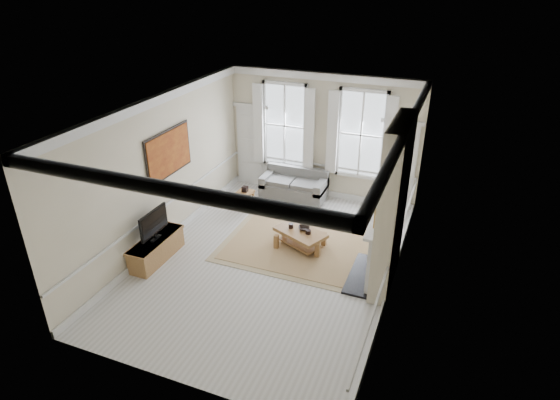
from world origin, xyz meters
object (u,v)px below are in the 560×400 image
at_px(coffee_table, 300,234).
at_px(sofa, 295,186).
at_px(side_table, 245,195).
at_px(tv_stand, 157,249).

bearing_deg(coffee_table, sofa, 137.39).
xyz_separation_m(sofa, side_table, (-1.00, -1.05, 0.03)).
bearing_deg(tv_stand, coffee_table, 30.40).
xyz_separation_m(side_table, coffee_table, (2.00, -1.29, -0.04)).
bearing_deg(side_table, coffee_table, -32.96).
relative_size(sofa, coffee_table, 1.34).
bearing_deg(sofa, coffee_table, -67.00).
bearing_deg(coffee_table, tv_stand, -125.20).
height_order(side_table, coffee_table, side_table).
bearing_deg(sofa, tv_stand, -113.95).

